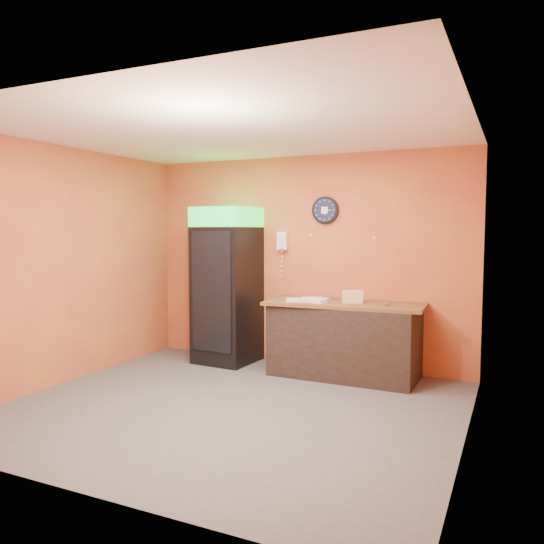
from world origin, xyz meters
The scene contains 15 objects.
floor centered at (0.00, 0.00, 0.00)m, with size 4.50×4.50×0.00m, color #47474C.
back_wall centered at (0.00, 2.00, 1.40)m, with size 4.50×0.02×2.80m, color #BC7435.
left_wall centered at (-2.25, 0.00, 1.40)m, with size 0.02×4.00×2.80m, color #BC7435.
right_wall centered at (2.25, 0.00, 1.40)m, with size 0.02×4.00×2.80m, color #BC7435.
ceiling centered at (0.00, 0.00, 2.80)m, with size 4.50×4.00×0.02m, color white.
beverage_cooler centered at (-0.99, 1.60, 1.04)m, with size 0.79×0.80×2.12m.
prep_counter centered at (0.69, 1.60, 0.44)m, with size 1.78×0.79×0.89m, color black.
wall_clock centered at (0.30, 1.97, 2.07)m, with size 0.36×0.06×0.36m.
wall_phone centered at (-0.30, 1.95, 1.67)m, with size 0.13×0.11×0.24m.
butcher_paper centered at (0.69, 1.60, 0.91)m, with size 1.93×0.79×0.04m, color brown.
sub_roll_stack centered at (0.81, 1.57, 1.01)m, with size 0.26×0.18×0.15m.
wrapped_sandwich_left centered at (0.16, 1.40, 0.95)m, with size 0.30×0.12×0.04m, color silver.
wrapped_sandwich_mid centered at (0.37, 1.43, 0.95)m, with size 0.31×0.12×0.04m, color silver.
wrapped_sandwich_right centered at (0.26, 1.61, 0.95)m, with size 0.26×0.10×0.04m, color silver.
kitchen_tool centered at (0.46, 1.77, 0.96)m, with size 0.06×0.06×0.06m, color silver.
Camera 1 is at (2.62, -4.64, 1.82)m, focal length 35.00 mm.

